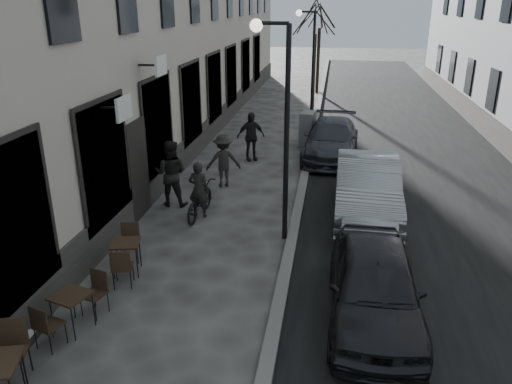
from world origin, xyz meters
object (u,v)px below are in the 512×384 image
(utility_cabinet, at_px, (308,129))
(car_near, at_px, (374,285))
(pedestrian_mid, at_px, (223,161))
(streetlamp_near, at_px, (280,110))
(car_far, at_px, (331,140))
(pedestrian_far, at_px, (251,136))
(bistro_set_b, at_px, (72,308))
(tree_far, at_px, (320,15))
(bicycle, at_px, (199,200))
(car_mid, at_px, (367,187))
(bistro_set_c, at_px, (126,254))
(streetlamp_far, at_px, (310,56))
(pedestrian_near, at_px, (171,173))
(tree_near, at_px, (316,18))
(sign_board, at_px, (23,316))

(utility_cabinet, relative_size, car_near, 0.34)
(pedestrian_mid, bearing_deg, streetlamp_near, 103.54)
(pedestrian_mid, bearing_deg, car_far, -150.02)
(pedestrian_far, bearing_deg, bistro_set_b, -125.76)
(car_near, bearing_deg, utility_cabinet, 99.39)
(tree_far, bearing_deg, car_near, -85.20)
(streetlamp_near, height_order, bicycle, streetlamp_near)
(tree_far, distance_m, car_mid, 19.68)
(bistro_set_c, height_order, pedestrian_far, pedestrian_far)
(streetlamp_far, distance_m, car_mid, 10.68)
(pedestrian_near, relative_size, car_mid, 0.40)
(tree_far, distance_m, pedestrian_far, 15.35)
(tree_near, bearing_deg, pedestrian_mid, -100.50)
(car_far, bearing_deg, sign_board, -110.37)
(tree_near, relative_size, utility_cabinet, 4.14)
(streetlamp_far, bearing_deg, bistro_set_c, -101.82)
(streetlamp_far, distance_m, pedestrian_far, 6.44)
(pedestrian_mid, bearing_deg, sign_board, 59.38)
(pedestrian_mid, bearing_deg, pedestrian_far, -115.77)
(bistro_set_c, relative_size, bicycle, 0.84)
(tree_far, xyz_separation_m, bistro_set_b, (-3.19, -25.19, -4.23))
(bistro_set_b, height_order, car_far, car_far)
(tree_near, bearing_deg, bistro_set_c, -100.03)
(pedestrian_far, bearing_deg, bicycle, -123.71)
(tree_near, relative_size, pedestrian_mid, 3.43)
(pedestrian_far, relative_size, car_near, 0.44)
(bistro_set_c, height_order, pedestrian_near, pedestrian_near)
(sign_board, relative_size, utility_cabinet, 0.76)
(streetlamp_far, bearing_deg, sign_board, -103.07)
(tree_far, height_order, sign_board, tree_far)
(car_mid, distance_m, car_far, 5.28)
(pedestrian_far, distance_m, car_near, 10.00)
(bistro_set_c, relative_size, car_far, 0.32)
(tree_far, xyz_separation_m, utility_cabinet, (0.15, -12.59, -3.97))
(streetlamp_far, xyz_separation_m, bicycle, (-2.22, -11.02, -2.69))
(sign_board, distance_m, pedestrian_near, 6.24)
(bistro_set_c, distance_m, utility_cabinet, 11.05)
(utility_cabinet, xyz_separation_m, car_far, (0.95, -1.40, -0.01))
(bistro_set_b, bearing_deg, tree_near, 97.82)
(pedestrian_near, bearing_deg, utility_cabinet, -117.94)
(tree_far, bearing_deg, car_far, -85.51)
(utility_cabinet, height_order, pedestrian_near, pedestrian_near)
(car_far, bearing_deg, tree_near, 100.94)
(pedestrian_far, height_order, car_near, pedestrian_far)
(tree_far, height_order, pedestrian_far, tree_far)
(tree_near, distance_m, bistro_set_b, 19.91)
(bistro_set_b, bearing_deg, streetlamp_near, 70.65)
(streetlamp_far, distance_m, bicycle, 11.56)
(car_near, bearing_deg, car_far, 95.31)
(car_mid, bearing_deg, car_near, -90.39)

